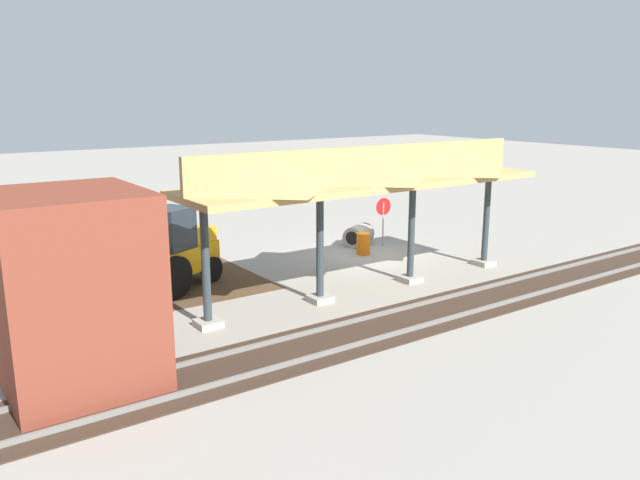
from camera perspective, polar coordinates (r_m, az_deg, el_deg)
ground_plane at (r=26.11m, az=4.22°, el=-1.34°), size 120.00×120.00×0.00m
dirt_work_zone at (r=22.90m, az=-17.23°, el=-3.95°), size 8.78×7.00×0.01m
platform_canopy at (r=20.43m, az=4.53°, el=6.53°), size 12.94×3.20×4.90m
rail_tracks at (r=21.45m, az=15.81°, el=-4.94°), size 60.00×2.58×0.15m
stop_sign at (r=27.32m, az=5.81°, el=2.59°), size 0.76×0.09×2.15m
backhoe at (r=21.79m, az=-13.24°, el=-1.12°), size 5.03×3.47×2.82m
dirt_mound at (r=23.71m, az=-21.34°, el=-3.71°), size 4.56×4.56×1.71m
concrete_pipe at (r=27.59m, az=3.55°, el=0.44°), size 1.62×1.42×0.92m
brick_utility_building at (r=15.15m, az=-21.62°, el=-4.18°), size 3.22×3.63×4.45m
traffic_barrel at (r=26.06m, az=3.98°, el=-0.34°), size 0.56×0.56×0.90m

